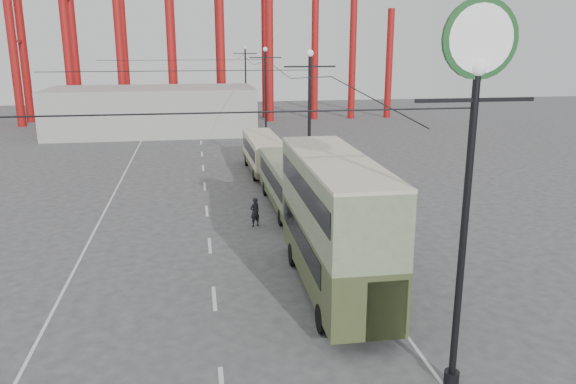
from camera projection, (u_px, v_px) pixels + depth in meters
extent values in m
plane|color=#434446|center=(250.00, 349.00, 18.35)|extent=(160.00, 160.00, 0.00)
cube|color=silver|center=(206.00, 198.00, 36.30)|extent=(0.15, 82.00, 0.01)
cube|color=silver|center=(300.00, 190.00, 38.26)|extent=(0.12, 120.00, 0.01)
cube|color=silver|center=(112.00, 198.00, 36.31)|extent=(0.12, 120.00, 0.01)
cylinder|color=black|center=(463.00, 241.00, 15.21)|extent=(0.20, 0.20, 9.00)
cylinder|color=black|center=(451.00, 379.00, 16.30)|extent=(0.44, 0.44, 0.50)
cube|color=black|center=(475.00, 100.00, 14.23)|extent=(3.20, 0.10, 0.10)
sphere|color=white|center=(478.00, 68.00, 14.03)|extent=(0.44, 0.44, 0.44)
cylinder|color=#1B5021|center=(480.00, 39.00, 13.85)|extent=(2.00, 0.12, 2.00)
cylinder|color=white|center=(480.00, 39.00, 13.85)|extent=(1.70, 0.16, 1.70)
cylinder|color=black|center=(309.00, 128.00, 35.23)|extent=(0.20, 0.20, 9.00)
cylinder|color=black|center=(309.00, 194.00, 36.33)|extent=(0.44, 0.44, 0.50)
cube|color=black|center=(310.00, 67.00, 34.25)|extent=(3.20, 0.10, 0.10)
sphere|color=white|center=(310.00, 53.00, 34.05)|extent=(0.44, 0.44, 0.44)
cylinder|color=black|center=(266.00, 96.00, 56.21)|extent=(0.20, 0.20, 9.00)
cylinder|color=black|center=(266.00, 138.00, 57.30)|extent=(0.44, 0.44, 0.50)
cube|color=black|center=(265.00, 58.00, 55.23)|extent=(3.20, 0.10, 0.10)
sphere|color=white|center=(265.00, 49.00, 55.02)|extent=(0.44, 0.44, 0.44)
cylinder|color=black|center=(246.00, 82.00, 77.18)|extent=(0.20, 0.20, 9.00)
cylinder|color=black|center=(246.00, 113.00, 78.28)|extent=(0.44, 0.44, 0.50)
cube|color=black|center=(245.00, 54.00, 76.21)|extent=(3.20, 0.10, 0.10)
sphere|color=white|center=(245.00, 47.00, 76.00)|extent=(0.44, 0.44, 0.44)
cylinder|color=maroon|center=(13.00, 49.00, 65.01)|extent=(1.00, 1.00, 18.00)
cylinder|color=maroon|center=(23.00, 49.00, 68.82)|extent=(1.00, 1.00, 18.00)
cylinder|color=maroon|center=(63.00, 9.00, 64.80)|extent=(1.00, 1.00, 27.00)
cylinder|color=maroon|center=(70.00, 11.00, 68.61)|extent=(1.00, 1.00, 27.00)
cylinder|color=maroon|center=(353.00, 32.00, 71.90)|extent=(0.90, 0.90, 22.00)
cylinder|color=maroon|center=(389.00, 64.00, 73.71)|extent=(0.90, 0.90, 14.00)
cube|color=#9E9D99|center=(153.00, 111.00, 61.57)|extent=(22.00, 10.00, 5.00)
cube|color=#3D4726|center=(333.00, 251.00, 22.30)|extent=(2.63, 10.21, 2.24)
cube|color=black|center=(334.00, 240.00, 22.19)|extent=(2.65, 8.17, 0.92)
cube|color=#687C5B|center=(334.00, 221.00, 21.98)|extent=(2.65, 10.21, 0.31)
cube|color=#687C5B|center=(335.00, 189.00, 21.65)|extent=(2.63, 10.21, 2.24)
cube|color=black|center=(335.00, 187.00, 21.62)|extent=(2.66, 9.60, 0.87)
cube|color=beige|center=(335.00, 159.00, 21.34)|extent=(2.65, 10.21, 0.12)
cylinder|color=black|center=(293.00, 255.00, 25.16)|extent=(0.29, 1.02, 1.02)
cylinder|color=black|center=(343.00, 252.00, 25.50)|extent=(0.29, 1.02, 1.02)
cylinder|color=black|center=(322.00, 319.00, 19.32)|extent=(0.29, 1.02, 1.02)
cylinder|color=black|center=(386.00, 314.00, 19.66)|extent=(0.29, 1.02, 1.02)
cube|color=#687C5B|center=(289.00, 182.00, 33.77)|extent=(2.39, 10.06, 2.19)
cube|color=black|center=(289.00, 176.00, 33.67)|extent=(2.42, 8.96, 0.87)
cube|color=#3D4726|center=(289.00, 196.00, 33.99)|extent=(2.42, 10.06, 0.46)
cube|color=#687C5B|center=(289.00, 163.00, 33.47)|extent=(2.41, 10.06, 0.15)
cylinder|color=black|center=(266.00, 189.00, 36.58)|extent=(0.27, 0.91, 0.91)
cylinder|color=black|center=(297.00, 188.00, 36.92)|extent=(0.27, 0.91, 0.91)
cylinder|color=black|center=(281.00, 217.00, 30.85)|extent=(0.27, 0.91, 0.91)
cylinder|color=black|center=(317.00, 215.00, 31.20)|extent=(0.27, 0.91, 0.91)
cube|color=beige|center=(263.00, 152.00, 43.21)|extent=(2.40, 8.98, 2.15)
cube|color=black|center=(263.00, 147.00, 43.12)|extent=(2.42, 7.91, 0.85)
cube|color=#3D4726|center=(263.00, 163.00, 43.43)|extent=(2.43, 8.98, 0.45)
cube|color=beige|center=(263.00, 137.00, 42.92)|extent=(2.42, 8.98, 0.14)
cylinder|color=black|center=(247.00, 161.00, 45.53)|extent=(0.27, 0.90, 0.89)
cylinder|color=black|center=(271.00, 160.00, 45.89)|extent=(0.27, 0.90, 0.89)
cylinder|color=black|center=(255.00, 174.00, 40.78)|extent=(0.27, 0.90, 0.89)
cylinder|color=black|center=(282.00, 173.00, 41.13)|extent=(0.27, 0.90, 0.89)
imported|color=black|center=(255.00, 212.00, 30.46)|extent=(0.70, 0.63, 1.61)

